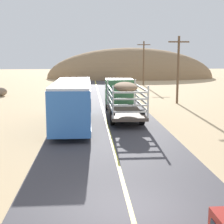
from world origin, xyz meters
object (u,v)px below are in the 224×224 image
(bus, at_px, (73,103))
(power_pole_far, at_px, (144,62))
(boulder_near_shoulder, at_px, (1,92))
(power_pole_mid, at_px, (178,67))
(livestock_truck, at_px, (121,94))

(bus, xyz_separation_m, power_pole_far, (10.57, 33.40, 2.29))
(bus, bearing_deg, boulder_near_shoulder, 117.38)
(boulder_near_shoulder, bearing_deg, power_pole_mid, -21.25)
(livestock_truck, bearing_deg, boulder_near_shoulder, 134.21)
(power_pole_far, bearing_deg, bus, -107.57)
(power_pole_mid, xyz_separation_m, power_pole_far, (0.00, 22.16, 0.22))
(bus, distance_m, power_pole_mid, 15.57)
(power_pole_mid, height_order, boulder_near_shoulder, power_pole_mid)
(bus, bearing_deg, power_pole_far, 72.43)
(bus, height_order, power_pole_mid, power_pole_mid)
(bus, height_order, boulder_near_shoulder, bus)
(livestock_truck, xyz_separation_m, power_pole_far, (6.62, 28.47, 2.24))
(bus, xyz_separation_m, power_pole_mid, (10.57, 11.24, 2.06))
(livestock_truck, distance_m, power_pole_mid, 9.37)
(livestock_truck, distance_m, power_pole_far, 29.32)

